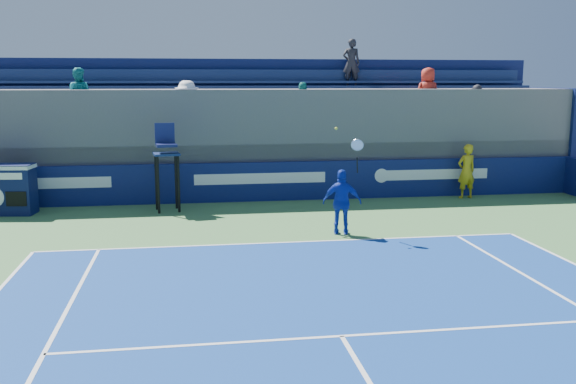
{
  "coord_description": "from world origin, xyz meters",
  "views": [
    {
      "loc": [
        -2.09,
        -2.12,
        3.66
      ],
      "look_at": [
        0.0,
        11.5,
        1.25
      ],
      "focal_mm": 40.0,
      "sensor_mm": 36.0,
      "label": 1
    }
  ],
  "objects": [
    {
      "name": "ball_person",
      "position": [
        6.42,
        16.6,
        0.86
      ],
      "size": [
        0.68,
        0.51,
        1.7
      ],
      "primitive_type": "imported",
      "rotation": [
        0.0,
        0.0,
        3.33
      ],
      "color": "gold",
      "rests_on": "apron"
    },
    {
      "name": "back_hoarding",
      "position": [
        0.0,
        17.1,
        0.6
      ],
      "size": [
        20.4,
        0.21,
        1.2
      ],
      "color": "#0E164E",
      "rests_on": "ground"
    },
    {
      "name": "match_clock",
      "position": [
        -7.02,
        16.17,
        0.74
      ],
      "size": [
        1.4,
        0.87,
        1.4
      ],
      "color": "#0E1646",
      "rests_on": "ground"
    },
    {
      "name": "umpire_chair",
      "position": [
        -2.75,
        16.0,
        1.53
      ],
      "size": [
        0.8,
        0.8,
        2.48
      ],
      "color": "black",
      "rests_on": "ground"
    },
    {
      "name": "tennis_player",
      "position": [
        1.46,
        12.5,
        0.8
      ],
      "size": [
        0.99,
        0.65,
        2.57
      ],
      "color": "#1530AB",
      "rests_on": "apron"
    },
    {
      "name": "stadium_seating",
      "position": [
        -0.01,
        19.14,
        1.85
      ],
      "size": [
        21.0,
        4.05,
        5.1
      ],
      "color": "#4F4F54",
      "rests_on": "ground"
    }
  ]
}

